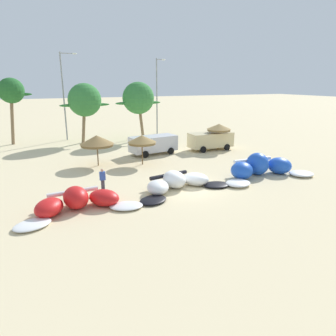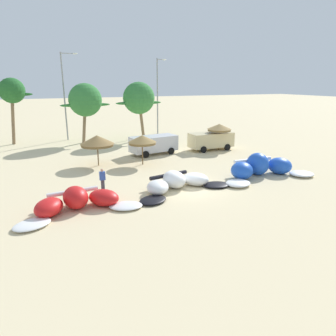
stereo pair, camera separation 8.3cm
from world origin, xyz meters
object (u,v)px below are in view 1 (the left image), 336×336
at_px(palm_left_of_gap, 85,100).
at_px(lamppost_west_center, 65,92).
at_px(beach_umbrella_near_van, 97,141).
at_px(palm_center_left, 138,98).
at_px(parked_car_second, 152,144).
at_px(kite_left_of_center, 261,168).
at_px(parked_van, 210,140).
at_px(beach_umbrella_middle, 142,140).
at_px(person_near_kites, 103,180).
at_px(lamppost_east_center, 157,93).
at_px(palm_left, 11,92).
at_px(beach_umbrella_near_palms, 219,127).
at_px(kite_left, 177,183).
at_px(kite_far_left, 78,202).

bearing_deg(palm_left_of_gap, lamppost_west_center, 123.39).
relative_size(beach_umbrella_near_van, palm_center_left, 0.41).
xyz_separation_m(beach_umbrella_near_van, parked_car_second, (5.93, 2.16, -1.11)).
distance_m(kite_left_of_center, parked_van, 10.00).
distance_m(parked_car_second, palm_center_left, 9.31).
height_order(beach_umbrella_middle, parked_car_second, beach_umbrella_middle).
bearing_deg(parked_van, palm_left_of_gap, 139.70).
relative_size(person_near_kites, lamppost_east_center, 0.16).
distance_m(palm_left, palm_left_of_gap, 8.12).
height_order(beach_umbrella_near_van, lamppost_west_center, lamppost_west_center).
bearing_deg(beach_umbrella_near_palms, parked_car_second, 172.33).
xyz_separation_m(beach_umbrella_middle, palm_center_left, (3.69, 11.66, 2.91)).
bearing_deg(lamppost_west_center, beach_umbrella_middle, -73.51).
relative_size(kite_left, palm_center_left, 1.03).
xyz_separation_m(kite_far_left, parked_car_second, (9.02, 11.49, 0.60)).
distance_m(parked_van, palm_center_left, 10.88).
relative_size(beach_umbrella_middle, person_near_kites, 1.61).
bearing_deg(parked_van, beach_umbrella_middle, -161.76).
height_order(parked_van, palm_center_left, palm_center_left).
bearing_deg(person_near_kites, beach_umbrella_near_van, 80.95).
bearing_deg(palm_center_left, beach_umbrella_near_van, -125.20).
bearing_deg(palm_left_of_gap, palm_left, 162.46).
xyz_separation_m(beach_umbrella_near_van, lamppost_east_center, (11.32, 13.96, 3.36)).
distance_m(beach_umbrella_near_van, lamppost_west_center, 14.51).
distance_m(kite_far_left, beach_umbrella_middle, 10.69).
height_order(kite_left_of_center, parked_van, parked_van).
xyz_separation_m(beach_umbrella_middle, palm_left_of_gap, (-2.65, 12.43, 2.78)).
bearing_deg(lamppost_east_center, kite_far_left, -121.73).
relative_size(kite_far_left, kite_left, 1.00).
relative_size(parked_van, lamppost_west_center, 0.45).
height_order(beach_umbrella_near_van, parked_van, beach_umbrella_near_van).
bearing_deg(palm_center_left, beach_umbrella_middle, -107.55).
bearing_deg(beach_umbrella_near_van, palm_left, 116.04).
distance_m(kite_left, palm_center_left, 19.73).
xyz_separation_m(parked_van, lamppost_west_center, (-13.16, 12.41, 4.74)).
relative_size(beach_umbrella_near_palms, parked_car_second, 0.57).
bearing_deg(kite_far_left, parked_car_second, 51.85).
bearing_deg(parked_car_second, kite_left_of_center, -64.46).
distance_m(beach_umbrella_near_palms, person_near_kites, 16.48).
height_order(palm_left_of_gap, palm_center_left, palm_center_left).
bearing_deg(beach_umbrella_middle, kite_far_left, -129.84).
bearing_deg(parked_car_second, palm_center_left, 80.22).
distance_m(kite_left_of_center, parked_car_second, 11.57).
bearing_deg(palm_center_left, lamppost_west_center, 156.34).
bearing_deg(person_near_kites, kite_left_of_center, -6.23).
distance_m(kite_left_of_center, beach_umbrella_near_van, 13.78).
bearing_deg(parked_car_second, person_near_kites, -127.69).
relative_size(kite_left_of_center, person_near_kites, 5.08).
bearing_deg(kite_far_left, beach_umbrella_middle, 50.16).
height_order(kite_far_left, beach_umbrella_near_palms, beach_umbrella_near_palms).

